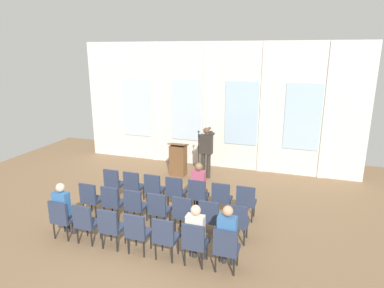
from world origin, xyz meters
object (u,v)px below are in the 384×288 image
(chair_r2_c1, at_px, (86,221))
(audience_r2_c6, at_px, (227,234))
(chair_r2_c0, at_px, (62,217))
(chair_r0_c2, at_px, (154,188))
(chair_r0_c5, at_px, (221,197))
(chair_r1_c3, at_px, (159,208))
(chair_r2_c3, at_px, (137,231))
(chair_r1_c4, at_px, (184,212))
(chair_r2_c5, at_px, (195,241))
(chair_r1_c0, at_px, (91,198))
(chair_r1_c2, at_px, (135,204))
(audience_r0_c4, at_px, (199,185))
(chair_r0_c4, at_px, (198,194))
(audience_r2_c0, at_px, (63,207))
(speaker, at_px, (206,149))
(audience_r2_c5, at_px, (196,231))
(chair_r2_c4, at_px, (165,236))
(chair_r0_c1, at_px, (133,185))
(chair_r1_c5, at_px, (210,216))
(chair_r1_c6, at_px, (237,221))
(lectern, at_px, (178,160))
(chair_r0_c3, at_px, (176,191))
(chair_r2_c6, at_px, (226,247))
(chair_r1_c1, at_px, (112,201))
(mic_stand, at_px, (198,165))
(chair_r0_c0, at_px, (114,182))
(chair_r0_c6, at_px, (246,200))

(chair_r2_c1, bearing_deg, audience_r2_c6, 1.43)
(chair_r2_c0, bearing_deg, chair_r0_c2, 60.05)
(chair_r0_c5, distance_m, chair_r2_c0, 3.84)
(chair_r1_c3, distance_m, chair_r2_c3, 1.10)
(chair_r1_c4, height_order, chair_r2_c5, same)
(chair_r1_c0, height_order, chair_r1_c2, same)
(audience_r0_c4, relative_size, audience_r2_c6, 1.00)
(chair_r0_c4, distance_m, audience_r2_c0, 3.30)
(speaker, xyz_separation_m, chair_r2_c1, (-1.36, -4.74, -0.47))
(audience_r2_c5, bearing_deg, chair_r1_c2, 151.88)
(chair_r1_c3, bearing_deg, chair_r1_c0, 180.00)
(audience_r2_c0, xyz_separation_m, chair_r2_c4, (2.52, -0.08, -0.20))
(chair_r0_c1, relative_size, chair_r1_c5, 1.00)
(chair_r1_c6, bearing_deg, audience_r0_c4, 137.08)
(audience_r2_c5, bearing_deg, chair_r1_c6, 58.05)
(chair_r1_c4, bearing_deg, chair_r1_c0, 180.00)
(chair_r2_c0, xyz_separation_m, audience_r2_c5, (3.16, 0.08, 0.18))
(chair_r1_c3, xyz_separation_m, audience_r2_c6, (1.89, -1.02, 0.22))
(lectern, height_order, chair_r0_c5, lectern)
(audience_r2_c5, bearing_deg, chair_r0_c4, 106.67)
(speaker, height_order, chair_r2_c0, speaker)
(chair_r0_c2, height_order, audience_r2_c5, audience_r2_c5)
(chair_r0_c3, bearing_deg, chair_r2_c5, -60.05)
(chair_r1_c6, bearing_deg, chair_r0_c4, 139.05)
(lectern, distance_m, chair_r2_c1, 4.68)
(chair_r2_c6, bearing_deg, chair_r1_c2, 156.55)
(chair_r0_c2, bearing_deg, chair_r1_c1, -119.95)
(chair_r2_c3, bearing_deg, chair_r2_c4, 0.00)
(mic_stand, distance_m, chair_r1_c3, 3.84)
(chair_r1_c3, xyz_separation_m, audience_r2_c0, (-1.89, -1.01, 0.20))
(chair_r0_c0, relative_size, chair_r0_c6, 1.00)
(chair_r1_c1, distance_m, chair_r1_c6, 3.16)
(chair_r0_c4, height_order, audience_r2_c5, audience_r2_c5)
(chair_r0_c5, bearing_deg, chair_r0_c0, 180.00)
(chair_r0_c4, xyz_separation_m, chair_r1_c3, (-0.63, -1.10, 0.00))
(chair_r1_c3, bearing_deg, chair_r0_c3, 90.00)
(chair_r0_c1, height_order, chair_r0_c3, same)
(chair_r0_c4, height_order, audience_r2_c0, audience_r2_c0)
(chair_r1_c2, bearing_deg, chair_r0_c5, 30.05)
(chair_r0_c0, bearing_deg, chair_r1_c6, -16.13)
(lectern, xyz_separation_m, chair_r0_c1, (-0.39, -2.47, -0.02))
(lectern, relative_size, chair_r0_c3, 1.23)
(chair_r0_c4, bearing_deg, chair_r0_c6, 0.00)
(chair_r0_c6, relative_size, audience_r2_c0, 0.71)
(speaker, height_order, chair_r1_c6, speaker)
(chair_r1_c2, height_order, chair_r1_c6, same)
(chair_r0_c5, relative_size, chair_r2_c5, 1.00)
(lectern, bearing_deg, chair_r1_c4, -67.22)
(chair_r0_c6, xyz_separation_m, chair_r1_c1, (-3.16, -1.10, 0.00))
(chair_r0_c1, height_order, chair_r1_c1, same)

